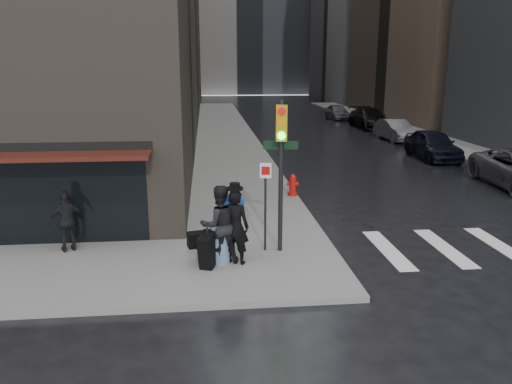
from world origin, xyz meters
TOP-DOWN VIEW (x-y plane):
  - ground at (0.00, 0.00)m, footprint 140.00×140.00m
  - sidewalk_left at (0.00, 27.00)m, footprint 4.00×50.00m
  - sidewalk_right at (13.50, 27.00)m, footprint 3.00×50.00m
  - bldg_left_far at (-13.00, 62.00)m, footprint 22.00×20.00m
  - bldg_right_far at (26.00, 58.00)m, footprint 22.00×20.00m
  - man_overcoat at (-0.86, 0.09)m, footprint 1.34×0.94m
  - man_jeans at (-1.11, 0.21)m, footprint 1.44×0.94m
  - man_greycoat at (-5.01, 1.40)m, footprint 1.03×0.75m
  - traffic_light at (0.45, 0.80)m, footprint 0.97×0.50m
  - fire_hydrant at (1.80, 6.45)m, footprint 0.47×0.35m
  - parked_car_1 at (10.59, 13.81)m, footprint 1.98×4.61m
  - parked_car_2 at (11.08, 20.43)m, footprint 1.69×4.27m
  - parked_car_3 at (11.48, 27.05)m, footprint 2.26×5.39m
  - parked_car_4 at (10.64, 33.67)m, footprint 1.73×4.06m

SIDE VIEW (x-z plane):
  - ground at x=0.00m, z-range 0.00..0.00m
  - sidewalk_left at x=0.00m, z-range 0.00..0.15m
  - sidewalk_right at x=13.50m, z-range 0.00..0.15m
  - fire_hydrant at x=1.80m, z-range 0.11..0.91m
  - parked_car_4 at x=10.64m, z-range 0.00..1.37m
  - parked_car_2 at x=11.08m, z-range 0.00..1.38m
  - parked_car_1 at x=10.59m, z-range 0.00..1.55m
  - parked_car_3 at x=11.48m, z-range 0.00..1.56m
  - man_greycoat at x=-5.01m, z-range 0.15..1.77m
  - man_overcoat at x=-0.86m, z-range -0.02..2.05m
  - man_jeans at x=-1.11m, z-range 0.15..2.12m
  - traffic_light at x=0.45m, z-range 0.72..4.62m
  - bldg_right_far at x=26.00m, z-range 0.00..25.00m
  - bldg_left_far at x=-13.00m, z-range 0.00..26.00m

